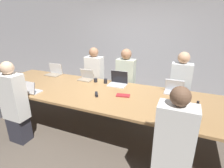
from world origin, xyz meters
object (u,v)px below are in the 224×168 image
object	(u,v)px
laptop_near_left	(30,89)
person_far_right	(180,88)
cup_near_left	(22,87)
cup_far_midleft	(96,80)
laptop_near_right	(176,116)
laptop_far_right	(174,89)
stapler	(96,94)
person_near_right	(173,150)
laptop_far_left	(54,72)
person_near_left	(15,105)
cup_far_center	(106,81)
laptop_far_midleft	(86,77)
laptop_far_center	(118,81)
person_far_center	(126,82)
bottle_near_right	(196,111)
person_far_midleft	(95,78)

from	to	relation	value
laptop_near_left	person_far_right	bearing A→B (deg)	-149.03
laptop_near_left	cup_near_left	xyz separation A→B (m)	(-0.28, 0.07, -0.03)
cup_far_midleft	laptop_near_right	world-z (taller)	laptop_near_right
laptop_far_right	stapler	world-z (taller)	laptop_far_right
laptop_near_right	person_near_right	distance (m)	0.50
laptop_far_left	stapler	xyz separation A→B (m)	(1.53, -0.73, -0.05)
laptop_near_right	laptop_far_left	distance (m)	3.05
person_near_left	laptop_far_left	bearing A→B (deg)	-75.82
cup_far_midleft	laptop_far_left	world-z (taller)	laptop_far_left
cup_near_left	cup_far_center	bearing A→B (deg)	35.25
cup_near_left	laptop_far_right	size ratio (longest dim) A/B	0.25
laptop_far_midleft	cup_far_center	world-z (taller)	laptop_far_midleft
person_near_left	laptop_far_center	size ratio (longest dim) A/B	3.94
stapler	person_far_center	bearing A→B (deg)	49.34
person_far_center	laptop_near_right	world-z (taller)	person_far_center
laptop_far_center	laptop_far_right	xyz separation A→B (m)	(1.08, 0.00, -0.01)
laptop_far_right	person_far_center	bearing A→B (deg)	159.33
laptop_far_left	laptop_far_center	bearing A→B (deg)	-1.77
cup_far_center	bottle_near_right	world-z (taller)	bottle_near_right
person_far_center	laptop_far_center	bearing A→B (deg)	-93.27
laptop_far_midleft	person_far_midleft	bearing A→B (deg)	87.29
cup_far_center	person_near_right	world-z (taller)	person_near_right
person_near_right	laptop_far_center	bearing A→B (deg)	-50.78
person_far_midleft	laptop_near_left	bearing A→B (deg)	-112.16
person_far_midleft	person_near_left	size ratio (longest dim) A/B	1.01
cup_far_midleft	person_near_left	bearing A→B (deg)	-121.11
cup_far_center	cup_far_midleft	bearing A→B (deg)	-176.80
cup_near_left	laptop_near_right	world-z (taller)	laptop_near_right
laptop_far_midleft	laptop_near_right	bearing A→B (deg)	-27.55
cup_near_left	person_near_right	world-z (taller)	person_near_right
person_far_right	laptop_far_midleft	bearing A→B (deg)	-167.02
laptop_near_left	cup_far_midleft	bearing A→B (deg)	-129.64
laptop_far_center	stapler	xyz separation A→B (m)	(-0.15, -0.67, -0.05)
laptop_far_center	person_far_center	world-z (taller)	person_far_center
laptop_far_midleft	cup_far_midleft	world-z (taller)	laptop_far_midleft
cup_far_midleft	person_near_right	size ratio (longest dim) A/B	0.06
person_far_midleft	laptop_near_right	distance (m)	2.38
laptop_near_left	bottle_near_right	xyz separation A→B (m)	(2.76, 0.20, 0.04)
cup_far_midleft	stapler	bearing A→B (deg)	-60.76
laptop_far_midleft	person_far_right	size ratio (longest dim) A/B	0.22
cup_far_center	cup_near_left	bearing A→B (deg)	-144.75
cup_near_left	laptop_near_right	xyz separation A→B (m)	(2.79, -0.04, 0.03)
laptop_far_center	person_far_center	distance (m)	0.43
person_far_midleft	laptop_far_right	size ratio (longest dim) A/B	4.44
cup_far_center	bottle_near_right	distance (m)	1.89
laptop_near_left	person_near_left	world-z (taller)	person_near_left
laptop_near_left	person_near_left	size ratio (longest dim) A/B	0.24
person_near_left	stapler	xyz separation A→B (m)	(1.17, 0.71, 0.11)
person_far_center	cup_far_center	bearing A→B (deg)	-124.79
cup_near_left	person_far_right	xyz separation A→B (m)	(2.78, 1.43, -0.10)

